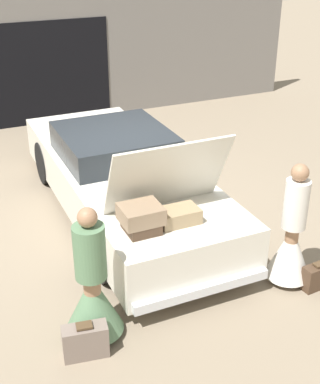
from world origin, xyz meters
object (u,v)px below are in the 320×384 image
(car, at_px, (122,178))
(person_left, at_px, (93,293))
(person_right, at_px, (291,241))
(suitcase_beside_left_person, at_px, (85,341))
(suitcase_beside_right_person, at_px, (317,276))

(car, xyz_separation_m, person_left, (-1.24, -2.45, -0.03))
(person_right, height_order, suitcase_beside_left_person, person_right)
(person_left, relative_size, person_right, 0.98)
(car, distance_m, suitcase_beside_left_person, 3.10)
(car, bearing_deg, suitcase_beside_right_person, -61.68)
(car, height_order, suitcase_beside_left_person, car)
(person_left, distance_m, suitcase_beside_right_person, 2.78)
(person_right, height_order, suitcase_beside_right_person, person_right)
(person_right, bearing_deg, suitcase_beside_left_person, 106.34)
(person_left, bearing_deg, suitcase_beside_left_person, -41.36)
(car, xyz_separation_m, suitcase_beside_right_person, (1.49, -2.76, -0.42))
(suitcase_beside_right_person, bearing_deg, suitcase_beside_left_person, 179.17)
(person_left, xyz_separation_m, person_right, (2.49, -0.04, 0.02))
(person_left, relative_size, suitcase_beside_right_person, 3.83)
(person_left, relative_size, suitcase_beside_left_person, 3.17)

